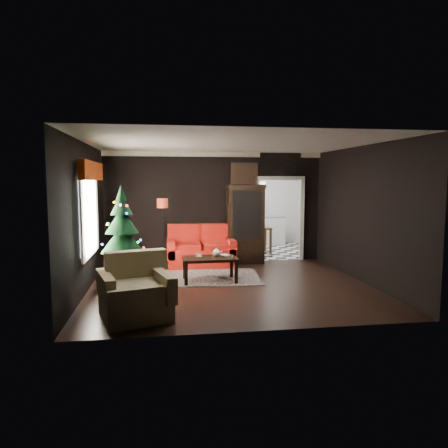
{
  "coord_description": "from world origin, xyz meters",
  "views": [
    {
      "loc": [
        -1.33,
        -7.99,
        2.09
      ],
      "look_at": [
        0.0,
        0.9,
        1.15
      ],
      "focal_mm": 33.41,
      "sensor_mm": 36.0,
      "label": 1
    }
  ],
  "objects": [
    {
      "name": "wall_right",
      "position": [
        2.75,
        0.0,
        1.4
      ],
      "size": [
        0.0,
        5.5,
        5.5
      ],
      "primitive_type": "plane",
      "rotation": [
        1.57,
        0.0,
        -1.57
      ],
      "color": "black",
      "rests_on": "ground"
    },
    {
      "name": "curio_cabinet",
      "position": [
        0.75,
        2.27,
        0.95
      ],
      "size": [
        0.9,
        0.45,
        1.9
      ],
      "primitive_type": null,
      "color": "black",
      "rests_on": "ground"
    },
    {
      "name": "floor",
      "position": [
        0.0,
        0.0,
        0.0
      ],
      "size": [
        5.5,
        5.5,
        0.0
      ],
      "primitive_type": "plane",
      "color": "black",
      "rests_on": "ground"
    },
    {
      "name": "christmas_tree",
      "position": [
        -2.07,
        -0.06,
        1.05
      ],
      "size": [
        1.12,
        1.12,
        1.81
      ],
      "primitive_type": null,
      "rotation": [
        0.0,
        0.0,
        0.21
      ],
      "color": "black",
      "rests_on": "ground"
    },
    {
      "name": "rug",
      "position": [
        -0.34,
        0.8,
        0.01
      ],
      "size": [
        2.27,
        1.72,
        0.01
      ],
      "primitive_type": "cube",
      "rotation": [
        0.0,
        0.0,
        -0.06
      ],
      "color": "#43343E",
      "rests_on": "ground"
    },
    {
      "name": "teapot",
      "position": [
        -0.22,
        0.53,
        0.59
      ],
      "size": [
        0.23,
        0.23,
        0.17
      ],
      "primitive_type": null,
      "rotation": [
        0.0,
        0.0,
        0.36
      ],
      "color": "beige",
      "rests_on": "coffee_table"
    },
    {
      "name": "wall_clock",
      "position": [
        1.95,
        2.45,
        2.38
      ],
      "size": [
        0.32,
        0.32,
        0.06
      ],
      "primitive_type": "cylinder",
      "color": "white",
      "rests_on": "wall_back"
    },
    {
      "name": "kitchen_counter",
      "position": [
        1.7,
        5.2,
        0.45
      ],
      "size": [
        1.8,
        0.6,
        0.9
      ],
      "primitive_type": "cube",
      "color": "white",
      "rests_on": "ground"
    },
    {
      "name": "painting",
      "position": [
        0.75,
        2.46,
        2.25
      ],
      "size": [
        0.62,
        0.05,
        0.52
      ],
      "primitive_type": "cube",
      "color": "#AE7843",
      "rests_on": "wall_back"
    },
    {
      "name": "left_window",
      "position": [
        -2.71,
        0.2,
        1.45
      ],
      "size": [
        0.05,
        1.6,
        1.4
      ],
      "primitive_type": "cube",
      "color": "white",
      "rests_on": "wall_left"
    },
    {
      "name": "cup_b",
      "position": [
        -0.55,
        0.56,
        0.53
      ],
      "size": [
        0.07,
        0.07,
        0.05
      ],
      "primitive_type": "cylinder",
      "rotation": [
        0.0,
        0.0,
        -0.07
      ],
      "color": "beige",
      "rests_on": "coffee_table"
    },
    {
      "name": "book",
      "position": [
        -0.08,
        0.6,
        0.62
      ],
      "size": [
        0.15,
        0.08,
        0.22
      ],
      "primitive_type": "imported",
      "rotation": [
        0.0,
        0.0,
        0.42
      ],
      "color": "tan",
      "rests_on": "coffee_table"
    },
    {
      "name": "armchair",
      "position": [
        -1.75,
        -1.7,
        0.46
      ],
      "size": [
        1.25,
        1.25,
        1.04
      ],
      "primitive_type": null,
      "rotation": [
        0.0,
        0.0,
        0.28
      ],
      "color": "beige",
      "rests_on": "ground"
    },
    {
      "name": "valance",
      "position": [
        -2.63,
        0.2,
        2.27
      ],
      "size": [
        0.12,
        2.1,
        0.35
      ],
      "primitive_type": "cube",
      "color": "maroon",
      "rests_on": "wall_left"
    },
    {
      "name": "loveseat",
      "position": [
        -0.4,
        2.05,
        0.5
      ],
      "size": [
        1.7,
        0.9,
        1.0
      ],
      "primitive_type": null,
      "color": "#7D0705",
      "rests_on": "ground"
    },
    {
      "name": "ceiling",
      "position": [
        0.0,
        0.0,
        2.8
      ],
      "size": [
        5.5,
        5.5,
        0.0
      ],
      "primitive_type": "plane",
      "rotation": [
        3.14,
        0.0,
        0.0
      ],
      "color": "white",
      "rests_on": "ground"
    },
    {
      "name": "wall_left",
      "position": [
        -2.75,
        0.0,
        1.4
      ],
      "size": [
        0.0,
        5.5,
        5.5
      ],
      "primitive_type": "plane",
      "rotation": [
        1.57,
        0.0,
        1.57
      ],
      "color": "black",
      "rests_on": "ground"
    },
    {
      "name": "floor_lamp",
      "position": [
        -1.32,
        1.93,
        0.83
      ],
      "size": [
        0.36,
        0.36,
        1.68
      ],
      "primitive_type": null,
      "rotation": [
        0.0,
        0.0,
        0.31
      ],
      "color": "black",
      "rests_on": "ground"
    },
    {
      "name": "coffee_table",
      "position": [
        -0.37,
        0.45,
        0.26
      ],
      "size": [
        1.12,
        0.7,
        0.5
      ],
      "primitive_type": null,
      "rotation": [
        0.0,
        0.0,
        0.03
      ],
      "color": "#352217",
      "rests_on": "rug"
    },
    {
      "name": "kitchen_window",
      "position": [
        1.7,
        5.45,
        1.7
      ],
      "size": [
        0.7,
        0.06,
        0.7
      ],
      "primitive_type": "cube",
      "color": "white",
      "rests_on": "ground"
    },
    {
      "name": "wall_back",
      "position": [
        0.0,
        2.5,
        1.4
      ],
      "size": [
        5.5,
        0.0,
        5.5
      ],
      "primitive_type": "plane",
      "rotation": [
        1.57,
        0.0,
        0.0
      ],
      "color": "black",
      "rests_on": "ground"
    },
    {
      "name": "wall_front",
      "position": [
        0.0,
        -2.5,
        1.4
      ],
      "size": [
        5.5,
        0.0,
        5.5
      ],
      "primitive_type": "plane",
      "rotation": [
        -1.57,
        0.0,
        0.0
      ],
      "color": "black",
      "rests_on": "ground"
    },
    {
      "name": "cup_a",
      "position": [
        -0.61,
        0.59,
        0.54
      ],
      "size": [
        0.08,
        0.08,
        0.06
      ],
      "primitive_type": "cylinder",
      "rotation": [
        0.0,
        0.0,
        0.22
      ],
      "color": "white",
      "rests_on": "coffee_table"
    },
    {
      "name": "kitchen_table",
      "position": [
        1.4,
        3.7,
        0.38
      ],
      "size": [
        0.7,
        0.7,
        0.75
      ],
      "primitive_type": null,
      "color": "brown",
      "rests_on": "ground"
    },
    {
      "name": "kitchen_floor",
      "position": [
        1.7,
        4.0,
        0.0
      ],
      "size": [
        3.0,
        3.0,
        0.0
      ],
      "primitive_type": "plane",
      "color": "white",
      "rests_on": "ground"
    },
    {
      "name": "doorway",
      "position": [
        1.7,
        2.5,
        1.05
      ],
      "size": [
        1.1,
        0.1,
        2.1
      ],
      "primitive_type": null,
      "color": "silver",
      "rests_on": "ground"
    }
  ]
}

